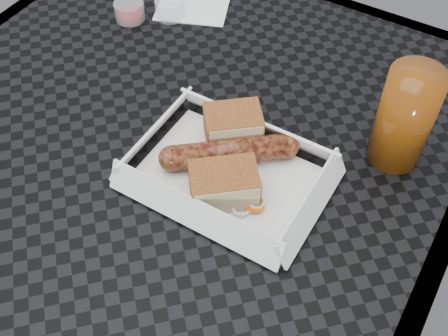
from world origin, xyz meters
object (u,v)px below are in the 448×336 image
Objects in this scene: patio_table at (180,155)px; food_tray at (228,177)px; bratwurst at (230,152)px; drink_glass at (405,118)px.

food_tray is (0.12, -0.05, 0.08)m from patio_table.
bratwurst reaches higher than patio_table.
patio_table is at bearing 164.45° from bratwurst.
bratwurst is 0.22m from drink_glass.
drink_glass reaches higher than bratwurst.
bratwurst is (-0.01, 0.02, 0.02)m from food_tray.
drink_glass reaches higher than patio_table.
drink_glass is (0.17, 0.15, 0.07)m from food_tray.
patio_table is 0.15m from food_tray.
food_tray is 1.45× the size of bratwurst.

